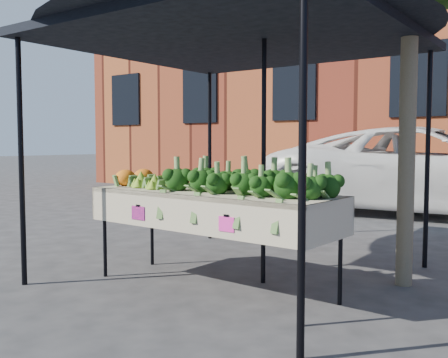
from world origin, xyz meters
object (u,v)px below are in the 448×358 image
table (211,241)px  street_tree (409,47)px  vehicle (430,55)px  canopy (238,140)px

table → street_tree: 2.53m
vehicle → canopy: bearing=171.0°
canopy → vehicle: (0.38, 5.75, 1.58)m
table → street_tree: street_tree is taller
canopy → street_tree: 1.80m
canopy → vehicle: 5.98m
vehicle → street_tree: bearing=-173.3°
vehicle → street_tree: size_ratio=1.34×
table → street_tree: size_ratio=0.55×
vehicle → table: bearing=172.0°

